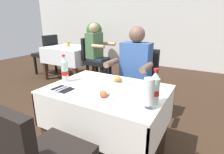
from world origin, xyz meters
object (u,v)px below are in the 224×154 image
(main_dining_table, at_px, (107,106))
(background_chair_right, at_px, (95,58))
(background_patron, at_px, (97,51))
(background_chair_left, at_px, (47,52))
(napkin_cutlery_set, at_px, (63,89))
(seated_diner_far, at_px, (134,73))
(background_table_tumbler, at_px, (68,44))
(plate_far_diner, at_px, (118,81))
(plate_near_camera, at_px, (104,94))
(chair_far_diner_seat, at_px, (138,82))
(background_dining_table, at_px, (69,55))
(cola_bottle_secondary, at_px, (155,89))
(potted_plant_corner, at_px, (94,38))
(beer_glass_left, at_px, (149,93))
(cola_bottle_primary, at_px, (65,70))

(main_dining_table, xyz_separation_m, background_chair_right, (-1.31, 1.72, -0.00))
(main_dining_table, xyz_separation_m, background_patron, (-1.27, 1.72, 0.15))
(background_chair_left, bearing_deg, napkin_cutlery_set, -38.79)
(seated_diner_far, relative_size, background_table_tumbler, 11.45)
(plate_far_diner, bearing_deg, plate_near_camera, -81.24)
(chair_far_diner_seat, relative_size, background_table_tumbler, 8.82)
(background_dining_table, bearing_deg, background_chair_left, -180.00)
(background_chair_right, bearing_deg, background_table_tumbler, 177.43)
(cola_bottle_secondary, xyz_separation_m, potted_plant_corner, (-2.88, 3.38, -0.08))
(background_table_tumbler, bearing_deg, cola_bottle_secondary, -36.16)
(plate_far_diner, bearing_deg, napkin_cutlery_set, -130.86)
(main_dining_table, distance_m, background_chair_left, 3.24)
(seated_diner_far, xyz_separation_m, plate_near_camera, (0.09, -0.83, 0.04))
(seated_diner_far, xyz_separation_m, background_dining_table, (-2.01, 1.05, -0.16))
(plate_near_camera, relative_size, plate_far_diner, 0.93)
(beer_glass_left, height_order, background_table_tumbler, beer_glass_left)
(background_patron, bearing_deg, plate_far_diner, -50.12)
(main_dining_table, bearing_deg, plate_near_camera, -65.88)
(background_dining_table, height_order, background_table_tumbler, background_table_tumbler)
(background_chair_right, xyz_separation_m, background_patron, (0.05, 0.00, 0.16))
(main_dining_table, height_order, background_table_tumbler, background_table_tumbler)
(background_dining_table, height_order, background_chair_right, background_chair_right)
(plate_near_camera, bearing_deg, potted_plant_corner, 125.74)
(plate_far_diner, relative_size, background_patron, 0.20)
(main_dining_table, bearing_deg, background_chair_right, 127.36)
(plate_near_camera, height_order, cola_bottle_primary, cola_bottle_primary)
(napkin_cutlery_set, height_order, background_patron, background_patron)
(beer_glass_left, relative_size, potted_plant_corner, 0.18)
(napkin_cutlery_set, height_order, background_table_tumbler, background_table_tumbler)
(potted_plant_corner, bearing_deg, background_table_tumbler, -76.86)
(background_chair_right, xyz_separation_m, potted_plant_corner, (-1.10, 1.57, 0.22))
(main_dining_table, distance_m, beer_glass_left, 0.58)
(background_dining_table, bearing_deg, cola_bottle_secondary, -35.99)
(beer_glass_left, height_order, background_chair_left, background_chair_left)
(plate_near_camera, relative_size, background_chair_right, 0.25)
(plate_near_camera, height_order, cola_bottle_secondary, cola_bottle_secondary)
(cola_bottle_primary, distance_m, background_dining_table, 2.38)
(plate_near_camera, distance_m, plate_far_diner, 0.35)
(seated_diner_far, xyz_separation_m, napkin_cutlery_set, (-0.31, -0.89, 0.03))
(beer_glass_left, height_order, background_dining_table, beer_glass_left)
(chair_far_diner_seat, bearing_deg, cola_bottle_secondary, -61.89)
(plate_far_diner, height_order, napkin_cutlery_set, plate_far_diner)
(cola_bottle_secondary, xyz_separation_m, background_patron, (-1.73, 1.81, -0.14))
(background_dining_table, bearing_deg, main_dining_table, -40.36)
(chair_far_diner_seat, relative_size, background_dining_table, 0.96)
(background_chair_right, bearing_deg, cola_bottle_primary, -64.02)
(napkin_cutlery_set, distance_m, background_chair_left, 3.10)
(background_chair_right, bearing_deg, background_patron, 0.00)
(beer_glass_left, bearing_deg, background_table_tumbler, 142.18)
(napkin_cutlery_set, bearing_deg, background_chair_left, 141.21)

